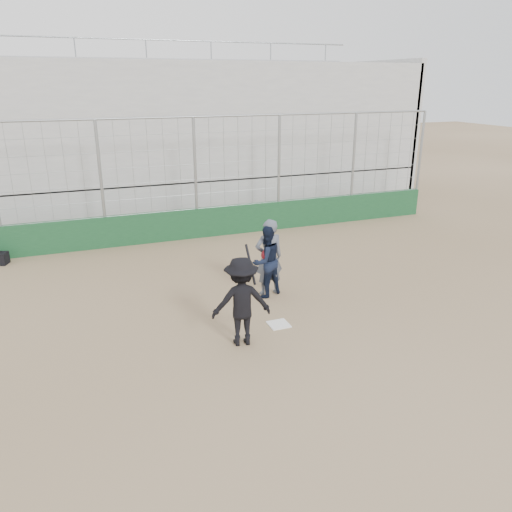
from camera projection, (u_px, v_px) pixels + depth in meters
name	position (u px, v px, depth m)	size (l,w,h in m)	color
ground	(279.00, 325.00, 10.99)	(90.00, 90.00, 0.00)	brown
home_plate	(279.00, 324.00, 10.98)	(0.44, 0.44, 0.02)	white
backstop	(197.00, 210.00, 16.84)	(18.10, 0.25, 4.04)	#133D1F
bleachers	(165.00, 136.00, 20.54)	(20.25, 6.70, 6.98)	#A0A0A0
batter_at_plate	(241.00, 301.00, 9.94)	(1.29, 0.87, 1.99)	black
catcher_crouched	(267.00, 273.00, 12.26)	(1.08, 0.98, 1.22)	black
umpire	(269.00, 261.00, 12.31)	(0.71, 0.47, 1.75)	#4B5260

